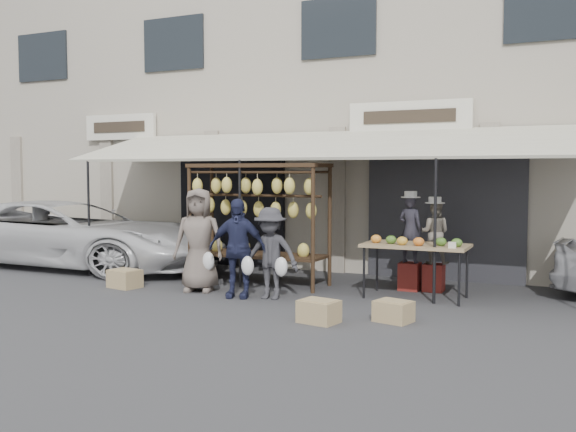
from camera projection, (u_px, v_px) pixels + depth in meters
The scene contains 16 objects.
ground_plane at pixel (260, 304), 10.16m from camera, with size 90.00×90.00×0.00m, color #2D2D30.
shophouse at pixel (380, 108), 15.79m from camera, with size 24.00×6.15×7.30m.
awning at pixel (316, 146), 12.04m from camera, with size 10.00×2.35×2.92m.
banana_rack at pixel (257, 200), 11.76m from camera, with size 2.60×0.90×2.24m.
produce_table at pixel (415, 246), 10.51m from camera, with size 1.70×0.90×1.04m.
vendor_left at pixel (410, 229), 11.24m from camera, with size 0.43×0.28×1.18m, color #26252F.
vendor_right at pixel (434, 233), 11.15m from camera, with size 0.53×0.42×1.10m, color slate.
customer_left at pixel (199, 240), 11.16m from camera, with size 0.88×0.57×1.80m, color #695D54.
customer_mid at pixel (237, 248), 10.61m from camera, with size 0.97×0.40×1.65m, color #212443.
customer_right at pixel (270, 253), 10.50m from camera, with size 0.97×0.56×1.51m, color #323136.
stool_left at pixel (410, 276), 11.30m from camera, with size 0.35×0.35×0.49m, color maroon.
stool_right at pixel (434, 277), 11.20m from camera, with size 0.34×0.34×0.48m, color maroon.
crate_near_a at pixel (319, 311), 8.88m from camera, with size 0.52×0.39×0.31m, color tan.
crate_near_b at pixel (393, 311), 8.93m from camera, with size 0.49×0.37×0.29m, color tan.
crate_far at pixel (125, 279), 11.55m from camera, with size 0.54×0.41×0.32m, color tan.
van at pixel (64, 217), 14.14m from camera, with size 2.38×5.17×2.15m, color silver.
Camera 1 is at (4.60, -8.93, 2.10)m, focal length 40.00 mm.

